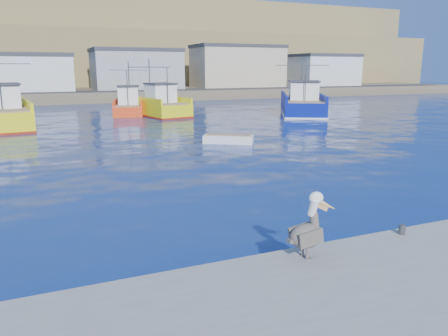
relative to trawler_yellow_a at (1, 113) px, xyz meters
The scene contains 9 objects.
ground 34.96m from the trawler_yellow_a, 73.32° to the right, with size 260.00×260.00×0.00m, color #071C53.
dock_bollards 38.38m from the trawler_yellow_a, 73.92° to the right, with size 36.20×0.20×0.30m.
far_shore 76.79m from the trawler_yellow_a, 82.45° to the left, with size 200.00×81.00×24.00m.
trawler_yellow_a is the anchor object (origin of this frame).
trawler_yellow_b 16.48m from the trawler_yellow_a, 14.58° to the left, with size 6.19×11.96×6.53m.
trawler_blue 32.53m from the trawler_yellow_a, ahead, with size 10.31×13.81×6.76m.
boat_orange 14.74m from the trawler_yellow_a, 25.33° to the left, with size 5.30×9.15×6.12m.
skiff_mid 23.47m from the trawler_yellow_a, 47.32° to the right, with size 3.72×3.01×0.79m.
pelican 38.33m from the trawler_yellow_a, 75.69° to the right, with size 1.44×0.60×1.78m.
Camera 1 is at (-6.80, -12.70, 5.41)m, focal length 35.00 mm.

